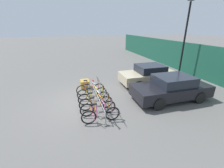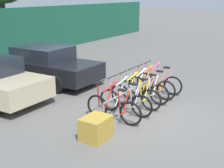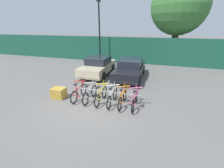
{
  "view_description": "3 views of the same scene",
  "coord_description": "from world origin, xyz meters",
  "px_view_note": "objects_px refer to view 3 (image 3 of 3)",
  "views": [
    {
      "loc": [
        7.55,
        -0.57,
        3.93
      ],
      "look_at": [
        0.35,
        1.54,
        1.03
      ],
      "focal_mm": 24.0,
      "sensor_mm": 36.0,
      "label": 1
    },
    {
      "loc": [
        -7.52,
        -3.57,
        3.32
      ],
      "look_at": [
        0.22,
        1.25,
        0.67
      ],
      "focal_mm": 50.0,
      "sensor_mm": 36.0,
      "label": 2
    },
    {
      "loc": [
        2.93,
        -5.88,
        3.69
      ],
      "look_at": [
        0.85,
        0.89,
        0.91
      ],
      "focal_mm": 24.0,
      "sensor_mm": 36.0,
      "label": 3
    }
  ],
  "objects_px": {
    "bicycle_white": "(112,97)",
    "bicycle_pink": "(135,100)",
    "bicycle_yellow": "(101,95)",
    "lamp_post": "(99,30)",
    "bicycle_red": "(79,92)",
    "bicycle_silver": "(90,94)",
    "bicycle_orange": "(122,98)",
    "car_black": "(130,69)",
    "car_beige": "(98,66)",
    "cargo_crate": "(59,93)",
    "bike_rack": "(106,93)",
    "tree_behind_hoarding": "(179,7)"
  },
  "relations": [
    {
      "from": "bicycle_yellow",
      "to": "car_black",
      "type": "relative_size",
      "value": 0.39
    },
    {
      "from": "bicycle_orange",
      "to": "tree_behind_hoarding",
      "type": "relative_size",
      "value": 0.21
    },
    {
      "from": "bike_rack",
      "to": "tree_behind_hoarding",
      "type": "height_order",
      "value": "tree_behind_hoarding"
    },
    {
      "from": "bicycle_yellow",
      "to": "cargo_crate",
      "type": "bearing_deg",
      "value": -171.53
    },
    {
      "from": "bicycle_red",
      "to": "cargo_crate",
      "type": "relative_size",
      "value": 2.44
    },
    {
      "from": "bicycle_pink",
      "to": "car_beige",
      "type": "xyz_separation_m",
      "value": [
        -3.61,
        4.29,
        0.31
      ]
    },
    {
      "from": "car_black",
      "to": "cargo_crate",
      "type": "height_order",
      "value": "car_black"
    },
    {
      "from": "bicycle_red",
      "to": "bike_rack",
      "type": "bearing_deg",
      "value": 2.13
    },
    {
      "from": "bike_rack",
      "to": "lamp_post",
      "type": "distance_m",
      "value": 8.98
    },
    {
      "from": "bicycle_silver",
      "to": "lamp_post",
      "type": "relative_size",
      "value": 0.29
    },
    {
      "from": "bicycle_pink",
      "to": "lamp_post",
      "type": "relative_size",
      "value": 0.29
    },
    {
      "from": "tree_behind_hoarding",
      "to": "bike_rack",
      "type": "bearing_deg",
      "value": -109.58
    },
    {
      "from": "bicycle_pink",
      "to": "cargo_crate",
      "type": "distance_m",
      "value": 4.11
    },
    {
      "from": "bicycle_orange",
      "to": "bicycle_white",
      "type": "bearing_deg",
      "value": 177.34
    },
    {
      "from": "bicycle_orange",
      "to": "car_black",
      "type": "height_order",
      "value": "car_black"
    },
    {
      "from": "bicycle_orange",
      "to": "bicycle_silver",
      "type": "bearing_deg",
      "value": 177.34
    },
    {
      "from": "bicycle_pink",
      "to": "cargo_crate",
      "type": "bearing_deg",
      "value": -174.83
    },
    {
      "from": "bike_rack",
      "to": "cargo_crate",
      "type": "xyz_separation_m",
      "value": [
        -2.61,
        -0.36,
        -0.21
      ]
    },
    {
      "from": "bicycle_pink",
      "to": "car_beige",
      "type": "bearing_deg",
      "value": 132.32
    },
    {
      "from": "bicycle_yellow",
      "to": "bicycle_orange",
      "type": "relative_size",
      "value": 1.0
    },
    {
      "from": "tree_behind_hoarding",
      "to": "bicycle_silver",
      "type": "bearing_deg",
      "value": -113.25
    },
    {
      "from": "bicycle_silver",
      "to": "tree_behind_hoarding",
      "type": "xyz_separation_m",
      "value": [
        4.63,
        10.77,
        4.99
      ]
    },
    {
      "from": "bicycle_white",
      "to": "tree_behind_hoarding",
      "type": "relative_size",
      "value": 0.21
    },
    {
      "from": "bicycle_yellow",
      "to": "car_black",
      "type": "height_order",
      "value": "car_black"
    },
    {
      "from": "bicycle_red",
      "to": "car_black",
      "type": "xyz_separation_m",
      "value": [
        1.93,
        4.27,
        0.31
      ]
    },
    {
      "from": "bicycle_silver",
      "to": "car_beige",
      "type": "distance_m",
      "value": 4.49
    },
    {
      "from": "bicycle_red",
      "to": "bicycle_yellow",
      "type": "distance_m",
      "value": 1.25
    },
    {
      "from": "bike_rack",
      "to": "lamp_post",
      "type": "relative_size",
      "value": 0.6
    },
    {
      "from": "bicycle_yellow",
      "to": "bicycle_pink",
      "type": "height_order",
      "value": "same"
    },
    {
      "from": "bicycle_silver",
      "to": "cargo_crate",
      "type": "height_order",
      "value": "bicycle_silver"
    },
    {
      "from": "bike_rack",
      "to": "bicycle_yellow",
      "type": "height_order",
      "value": "bicycle_yellow"
    },
    {
      "from": "car_beige",
      "to": "lamp_post",
      "type": "xyz_separation_m",
      "value": [
        -1.26,
        3.68,
        2.61
      ]
    },
    {
      "from": "bicycle_orange",
      "to": "car_black",
      "type": "xyz_separation_m",
      "value": [
        -0.44,
        4.27,
        0.31
      ]
    },
    {
      "from": "bicycle_pink",
      "to": "lamp_post",
      "type": "bearing_deg",
      "value": 123.62
    },
    {
      "from": "bicycle_silver",
      "to": "bicycle_yellow",
      "type": "height_order",
      "value": "same"
    },
    {
      "from": "car_beige",
      "to": "car_black",
      "type": "xyz_separation_m",
      "value": [
        2.57,
        -0.02,
        0.0
      ]
    },
    {
      "from": "bicycle_yellow",
      "to": "lamp_post",
      "type": "distance_m",
      "value": 9.05
    },
    {
      "from": "bike_rack",
      "to": "bicycle_orange",
      "type": "distance_m",
      "value": 0.9
    },
    {
      "from": "bicycle_orange",
      "to": "tree_behind_hoarding",
      "type": "xyz_separation_m",
      "value": [
        2.9,
        10.77,
        4.99
      ]
    },
    {
      "from": "lamp_post",
      "to": "bicycle_red",
      "type": "bearing_deg",
      "value": -76.65
    },
    {
      "from": "bicycle_pink",
      "to": "tree_behind_hoarding",
      "type": "relative_size",
      "value": 0.21
    },
    {
      "from": "bicycle_yellow",
      "to": "car_black",
      "type": "distance_m",
      "value": 4.33
    },
    {
      "from": "bicycle_yellow",
      "to": "bicycle_white",
      "type": "distance_m",
      "value": 0.6
    },
    {
      "from": "bicycle_pink",
      "to": "cargo_crate",
      "type": "relative_size",
      "value": 2.44
    },
    {
      "from": "bicycle_orange",
      "to": "cargo_crate",
      "type": "height_order",
      "value": "bicycle_orange"
    },
    {
      "from": "bike_rack",
      "to": "car_beige",
      "type": "relative_size",
      "value": 0.88
    },
    {
      "from": "bicycle_white",
      "to": "bicycle_pink",
      "type": "xyz_separation_m",
      "value": [
        1.13,
        0.0,
        0.0
      ]
    },
    {
      "from": "bicycle_yellow",
      "to": "car_black",
      "type": "xyz_separation_m",
      "value": [
        0.69,
        4.27,
        0.31
      ]
    },
    {
      "from": "car_beige",
      "to": "cargo_crate",
      "type": "bearing_deg",
      "value": -96.14
    },
    {
      "from": "bicycle_orange",
      "to": "tree_behind_hoarding",
      "type": "distance_m",
      "value": 12.22
    }
  ]
}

